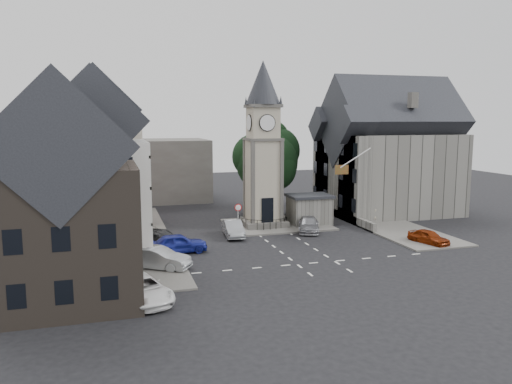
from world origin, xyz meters
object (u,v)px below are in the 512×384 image
object	(u,v)px
stone_shelter	(309,209)
car_west_blue	(178,243)
clock_tower	(263,145)
car_east_red	(429,237)
pedestrian	(375,216)

from	to	relation	value
stone_shelter	car_west_blue	xyz separation A→B (m)	(-14.27, -7.27, -0.77)
clock_tower	car_west_blue	size ratio (longest dim) A/B	3.55
car_east_red	pedestrian	xyz separation A→B (m)	(0.00, 9.12, 0.13)
clock_tower	pedestrian	world-z (taller)	clock_tower
stone_shelter	pedestrian	size ratio (longest dim) A/B	2.82
clock_tower	car_west_blue	xyz separation A→B (m)	(-9.47, -7.76, -7.34)
clock_tower	car_east_red	bearing A→B (deg)	-43.70
car_west_blue	pedestrian	bearing A→B (deg)	-77.05
pedestrian	car_east_red	bearing A→B (deg)	88.62
clock_tower	pedestrian	xyz separation A→B (m)	(11.50, -1.87, -7.36)
clock_tower	stone_shelter	xyz separation A→B (m)	(4.80, -0.49, -6.57)
stone_shelter	pedestrian	bearing A→B (deg)	-11.61
stone_shelter	pedestrian	distance (m)	6.88
car_west_blue	car_east_red	xyz separation A→B (m)	(20.97, -3.23, -0.15)
clock_tower	pedestrian	distance (m)	13.78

